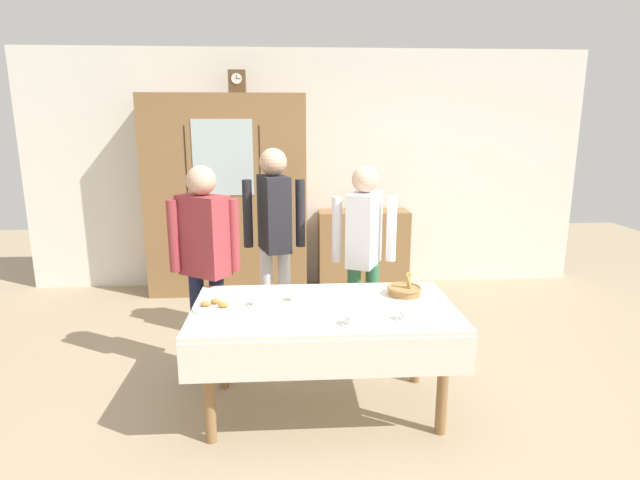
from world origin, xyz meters
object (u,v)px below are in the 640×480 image
object	(u,v)px
tea_cup_front_edge	(295,297)
person_behind_table_left	(364,244)
bread_basket	(404,290)
person_by_cabinet	(274,227)
tea_cup_far_left	(258,302)
wall_cabinet	(227,196)
tea_cup_near_left	(351,321)
dining_table	(324,323)
spoon_far_left	(286,314)
book_stack	(364,207)
pastry_plate	(215,306)
tea_cup_back_edge	(406,316)
mantel_clock	(237,82)
bookshelf_low	(363,249)
person_beside_shelf	(205,251)
spoon_near_right	(377,316)

from	to	relation	value
tea_cup_front_edge	person_behind_table_left	distance (m)	0.93
bread_basket	person_by_cabinet	xyz separation A→B (m)	(-0.92, 0.91, 0.27)
tea_cup_far_left	tea_cup_front_edge	distance (m)	0.26
tea_cup_far_left	bread_basket	size ratio (longest dim) A/B	0.54
wall_cabinet	tea_cup_near_left	distance (m)	3.08
dining_table	spoon_far_left	size ratio (longest dim) A/B	14.32
book_stack	pastry_plate	xyz separation A→B (m)	(-1.34, -2.60, -0.20)
tea_cup_far_left	tea_cup_back_edge	bearing A→B (deg)	-18.74
tea_cup_far_left	tea_cup_front_edge	world-z (taller)	same
tea_cup_far_left	spoon_far_left	xyz separation A→B (m)	(0.18, -0.16, -0.02)
tea_cup_far_left	tea_cup_back_edge	distance (m)	0.96
tea_cup_near_left	pastry_plate	world-z (taller)	tea_cup_near_left
mantel_clock	book_stack	bearing A→B (deg)	2.12
mantel_clock	bread_basket	bearing A→B (deg)	-60.87
dining_table	bread_basket	world-z (taller)	bread_basket
mantel_clock	pastry_plate	xyz separation A→B (m)	(0.04, -2.55, -1.57)
bread_basket	person_behind_table_left	world-z (taller)	person_behind_table_left
wall_cabinet	tea_cup_front_edge	bearing A→B (deg)	-73.68
tea_cup_front_edge	spoon_far_left	world-z (taller)	tea_cup_front_edge
mantel_clock	bread_basket	xyz separation A→B (m)	(1.32, -2.36, -1.54)
wall_cabinet	spoon_far_left	world-z (taller)	wall_cabinet
mantel_clock	wall_cabinet	bearing A→B (deg)	179.76
bookshelf_low	person_beside_shelf	size ratio (longest dim) A/B	0.64
person_behind_table_left	bookshelf_low	bearing A→B (deg)	81.66
mantel_clock	person_behind_table_left	distance (m)	2.47
pastry_plate	spoon_near_right	size ratio (longest dim) A/B	2.35
dining_table	book_stack	xyz separation A→B (m)	(0.64, 2.64, 0.31)
dining_table	person_beside_shelf	distance (m)	1.09
dining_table	spoon_far_left	xyz separation A→B (m)	(-0.25, -0.09, 0.10)
tea_cup_back_edge	person_behind_table_left	distance (m)	1.12
book_stack	spoon_near_right	world-z (taller)	book_stack
tea_cup_back_edge	bread_basket	distance (m)	0.47
bookshelf_low	tea_cup_far_left	xyz separation A→B (m)	(-1.07, -2.57, 0.31)
wall_cabinet	tea_cup_back_edge	world-z (taller)	wall_cabinet
tea_cup_far_left	person_beside_shelf	world-z (taller)	person_beside_shelf
tea_cup_far_left	tea_cup_front_edge	bearing A→B (deg)	15.85
tea_cup_front_edge	spoon_near_right	xyz separation A→B (m)	(0.50, -0.30, -0.02)
spoon_far_left	person_behind_table_left	size ratio (longest dim) A/B	0.08
bookshelf_low	tea_cup_back_edge	size ratio (longest dim) A/B	7.96
mantel_clock	bookshelf_low	world-z (taller)	mantel_clock
mantel_clock	tea_cup_back_edge	bearing A→B (deg)	-66.58
tea_cup_near_left	person_by_cabinet	distance (m)	1.53
mantel_clock	dining_table	bearing A→B (deg)	-73.95
spoon_near_right	person_beside_shelf	bearing A→B (deg)	146.46
book_stack	spoon_near_right	distance (m)	2.83
wall_cabinet	tea_cup_far_left	world-z (taller)	wall_cabinet
tea_cup_far_left	wall_cabinet	bearing A→B (deg)	100.57
dining_table	mantel_clock	world-z (taller)	mantel_clock
tea_cup_near_left	person_by_cabinet	world-z (taller)	person_by_cabinet
mantel_clock	tea_cup_back_edge	distance (m)	3.45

